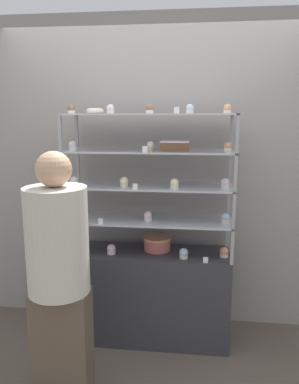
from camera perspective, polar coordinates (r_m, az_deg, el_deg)
ground_plane at (r=3.32m, az=0.00°, el=-21.11°), size 20.00×20.00×0.00m
back_wall at (r=3.19m, az=0.74°, el=2.65°), size 8.00×0.05×2.60m
display_base at (r=3.14m, az=0.00°, el=-15.40°), size 1.26×0.41×0.74m
display_riser_lower at (r=2.91m, az=0.00°, el=-4.46°), size 1.26×0.41×0.27m
display_riser_middle at (r=2.85m, az=0.00°, el=0.71°), size 1.26×0.41×0.27m
display_riser_upper at (r=2.81m, az=0.00°, el=6.05°), size 1.26×0.41×0.27m
display_riser_top at (r=2.80m, az=0.00°, el=11.49°), size 1.26×0.41×0.27m
layer_cake_centerpiece at (r=3.01m, az=1.19°, el=-7.82°), size 0.22×0.22×0.11m
sheet_cake_frosted at (r=2.76m, az=3.89°, el=7.05°), size 0.21×0.17×0.07m
cupcake_0 at (r=3.04m, az=-11.06°, el=-8.22°), size 0.07×0.07×0.08m
cupcake_1 at (r=2.94m, az=-5.84°, el=-8.69°), size 0.07×0.07×0.08m
cupcake_2 at (r=2.86m, az=5.23°, el=-9.31°), size 0.07×0.07×0.08m
cupcake_3 at (r=2.93m, az=11.28°, el=-8.99°), size 0.07×0.07×0.08m
price_tag_0 at (r=2.79m, az=8.55°, el=-10.22°), size 0.04×0.00×0.04m
cupcake_4 at (r=2.93m, az=-11.22°, el=-3.50°), size 0.06×0.06×0.08m
cupcake_5 at (r=2.85m, az=-0.22°, el=-3.70°), size 0.06×0.06×0.08m
cupcake_6 at (r=2.85m, az=11.46°, el=-3.93°), size 0.06×0.06×0.08m
price_tag_1 at (r=2.79m, az=-7.46°, el=-4.45°), size 0.04×0.00×0.04m
cupcake_7 at (r=2.85m, az=-11.40°, el=1.55°), size 0.06×0.06×0.07m
cupcake_8 at (r=2.78m, az=-3.88°, el=1.50°), size 0.06×0.06×0.07m
cupcake_9 at (r=2.72m, az=3.83°, el=1.27°), size 0.06×0.06×0.07m
cupcake_10 at (r=2.77m, az=11.43°, el=1.29°), size 0.06×0.06×0.07m
price_tag_2 at (r=2.67m, az=-2.20°, el=0.85°), size 0.04×0.00×0.04m
cupcake_11 at (r=2.84m, az=-11.65°, el=6.91°), size 0.05×0.05×0.07m
cupcake_12 at (r=2.75m, az=0.15°, el=7.01°), size 0.05×0.05×0.07m
cupcake_13 at (r=2.71m, az=11.84°, el=6.71°), size 0.05×0.05×0.07m
price_tag_3 at (r=2.63m, az=-0.71°, el=6.54°), size 0.04×0.00×0.04m
cupcake_14 at (r=2.89m, az=-11.84°, el=12.22°), size 0.06×0.06×0.07m
cupcake_15 at (r=2.78m, az=-5.96°, el=12.44°), size 0.06×0.06×0.07m
cupcake_16 at (r=2.72m, az=0.04°, el=12.52°), size 0.06×0.06×0.07m
cupcake_17 at (r=2.73m, az=6.17°, el=12.46°), size 0.06×0.06×0.07m
cupcake_18 at (r=2.74m, az=11.80°, el=12.28°), size 0.06×0.06×0.07m
price_tag_4 at (r=2.60m, az=4.14°, el=12.34°), size 0.04×0.00×0.04m
donut_glazed at (r=2.86m, az=-8.29°, el=12.12°), size 0.13×0.13×0.04m
customer_figure at (r=2.38m, az=-13.63°, el=-12.01°), size 0.37×0.37×1.59m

